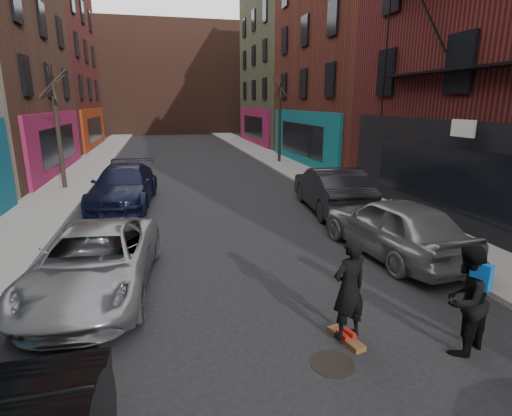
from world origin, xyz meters
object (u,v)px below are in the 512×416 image
tree_left_far (56,117)px  parked_right_end (331,189)px  manhole (332,364)px  parked_left_end (124,186)px  pedestrian (466,300)px  parked_left_far (95,261)px  skateboard (346,338)px  tree_right_far (280,110)px  parked_right_far (394,226)px  skateboarder (349,289)px

tree_left_far → parked_right_end: (10.77, -6.37, -2.54)m
manhole → parked_left_end: bearing=109.2°
parked_right_end → pedestrian: bearing=85.9°
parked_left_far → parked_right_end: size_ratio=1.00×
skateboard → manhole: skateboard is taller
tree_left_far → skateboard: size_ratio=8.12×
tree_left_far → parked_left_far: bearing=-75.4°
parked_left_end → parked_right_end: parked_right_end is taller
tree_right_far → pedestrian: tree_right_far is taller
parked_left_far → parked_right_end: bearing=38.6°
parked_right_far → tree_right_far: bearing=-101.9°
tree_right_far → parked_left_far: (-9.40, -17.54, -2.82)m
parked_left_far → parked_right_far: size_ratio=1.07×
skateboarder → tree_left_far: bearing=-76.4°
tree_right_far → skateboarder: bearing=-103.5°
tree_right_far → parked_right_far: size_ratio=1.42×
skateboard → pedestrian: size_ratio=0.43×
parked_left_far → parked_left_end: parked_left_end is taller
parked_right_far → skateboard: (-3.04, -3.49, -0.77)m
parked_left_far → skateboarder: skateboarder is taller
tree_left_far → skateboard: tree_left_far is taller
manhole → parked_right_far: bearing=48.8°
parked_left_far → parked_left_end: 7.90m
skateboard → skateboarder: 0.95m
tree_right_far → parked_left_end: tree_right_far is taller
tree_right_far → pedestrian: bearing=-98.6°
parked_left_far → parked_left_end: size_ratio=0.93×
parked_right_end → pedestrian: pedestrian is taller
skateboarder → pedestrian: size_ratio=0.97×
tree_left_far → tree_right_far: (12.40, 6.00, 0.15)m
pedestrian → manhole: bearing=-26.5°
parked_left_far → manhole: parked_left_far is taller
tree_right_far → manhole: 22.06m
parked_left_far → manhole: 5.39m
parked_left_end → manhole: size_ratio=7.84×
tree_right_far → parked_left_far: size_ratio=1.33×
parked_right_end → skateboarder: skateboarder is taller
tree_left_far → parked_right_end: size_ratio=1.27×
parked_right_far → manhole: parked_right_far is taller
skateboard → pedestrian: (1.73, -0.68, 0.88)m
tree_left_far → skateboard: bearing=-62.8°
tree_right_far → pedestrian: (-3.20, -21.24, -2.60)m
parked_left_far → skateboarder: 5.41m
tree_left_far → skateboarder: tree_left_far is taller
tree_left_far → skateboarder: size_ratio=3.61×
manhole → skateboarder: bearing=47.5°
skateboard → parked_right_far: bearing=35.4°
parked_left_far → pedestrian: (6.20, -3.70, 0.23)m
parked_left_end → tree_left_far: bearing=135.0°
parked_right_far → skateboard: parked_right_far is taller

